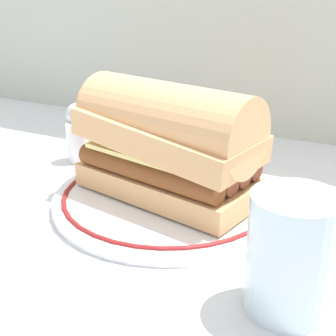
# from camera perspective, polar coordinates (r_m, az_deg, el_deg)

# --- Properties ---
(ground_plane) EXTENTS (1.50, 1.50, 0.00)m
(ground_plane) POSITION_cam_1_polar(r_m,az_deg,el_deg) (0.52, 0.19, -6.33)
(ground_plane) COLOR silver
(plate) EXTENTS (0.26, 0.26, 0.01)m
(plate) POSITION_cam_1_polar(r_m,az_deg,el_deg) (0.56, 0.00, -3.55)
(plate) COLOR white
(plate) RESTS_ON ground_plane
(sausage_sandwich) EXTENTS (0.22, 0.14, 0.13)m
(sausage_sandwich) POSITION_cam_1_polar(r_m,az_deg,el_deg) (0.53, 0.00, 3.23)
(sausage_sandwich) COLOR #E2AD70
(sausage_sandwich) RESTS_ON plate
(drinking_glass) EXTENTS (0.07, 0.07, 0.10)m
(drinking_glass) POSITION_cam_1_polar(r_m,az_deg,el_deg) (0.39, 14.31, -10.71)
(drinking_glass) COLOR silver
(drinking_glass) RESTS_ON ground_plane
(salt_shaker) EXTENTS (0.03, 0.03, 0.08)m
(salt_shaker) POSITION_cam_1_polar(r_m,az_deg,el_deg) (0.68, -10.58, 4.10)
(salt_shaker) COLOR white
(salt_shaker) RESTS_ON ground_plane
(butter_knife) EXTENTS (0.13, 0.11, 0.01)m
(butter_knife) POSITION_cam_1_polar(r_m,az_deg,el_deg) (0.78, -4.79, 3.78)
(butter_knife) COLOR silver
(butter_knife) RESTS_ON ground_plane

